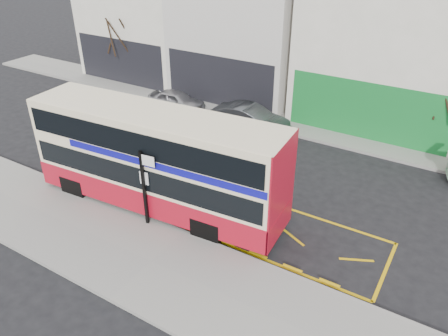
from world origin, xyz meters
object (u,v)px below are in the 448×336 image
Objects in this scene: car_silver at (176,100)px; car_grey at (250,119)px; bus_stop_post at (145,182)px; double_decker_bus at (157,160)px; street_tree_left at (120,25)px.

car_grey reaches higher than car_silver.
car_silver is (-6.06, 9.94, -1.41)m from bus_stop_post.
double_decker_bus reaches higher than bus_stop_post.
car_grey is 12.04m from street_tree_left.
car_silver is (-5.62, 8.65, -1.58)m from double_decker_bus.
car_grey is (-0.76, 9.58, -1.29)m from bus_stop_post.
double_decker_bus is 10.43m from car_silver.
street_tree_left is (-11.31, 2.43, 3.34)m from car_grey.
double_decker_bus reaches higher than car_grey.
car_silver is 0.81× the size of car_grey.
car_grey is at bearing -99.26° from car_silver.
double_decker_bus is 3.38× the size of bus_stop_post.
bus_stop_post is (0.44, -1.30, -0.17)m from double_decker_bus.
double_decker_bus is 15.92m from street_tree_left.
car_grey is at bearing 88.67° from bus_stop_post.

